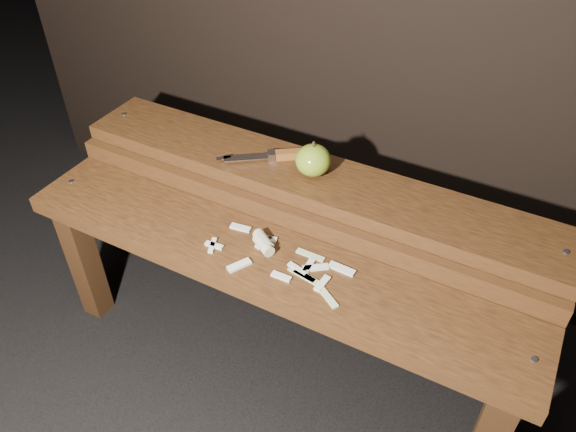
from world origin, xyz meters
The scene contains 6 objects.
ground centered at (0.00, 0.00, 0.00)m, with size 60.00×60.00×0.00m, color black.
bench_front_tier centered at (0.00, -0.06, 0.35)m, with size 1.20×0.20×0.42m.
bench_rear_tier centered at (0.00, 0.17, 0.41)m, with size 1.20×0.21×0.50m.
apple centered at (0.01, 0.17, 0.54)m, with size 0.08×0.08×0.09m.
knife centered at (-0.09, 0.19, 0.51)m, with size 0.20×0.15×0.02m.
apple_scraps centered at (0.02, -0.04, 0.43)m, with size 0.33×0.14×0.03m.
Camera 1 is at (0.46, -0.79, 1.27)m, focal length 35.00 mm.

